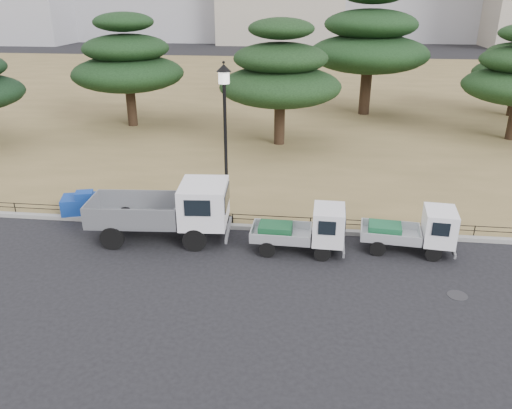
# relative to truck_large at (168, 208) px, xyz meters

# --- Properties ---
(ground) EXTENTS (220.00, 220.00, 0.00)m
(ground) POSITION_rel_truck_large_xyz_m (3.15, -1.46, -1.21)
(ground) COLOR black
(lawn) EXTENTS (120.00, 56.00, 0.15)m
(lawn) POSITION_rel_truck_large_xyz_m (3.15, 29.14, -1.13)
(lawn) COLOR olive
(lawn) RESTS_ON ground
(curb) EXTENTS (120.00, 0.25, 0.16)m
(curb) POSITION_rel_truck_large_xyz_m (3.15, 1.14, -1.13)
(curb) COLOR gray
(curb) RESTS_ON ground
(truck_large) EXTENTS (5.12, 2.37, 2.17)m
(truck_large) POSITION_rel_truck_large_xyz_m (0.00, 0.00, 0.00)
(truck_large) COLOR black
(truck_large) RESTS_ON ground
(truck_kei_front) EXTENTS (3.22, 1.45, 1.69)m
(truck_kei_front) POSITION_rel_truck_large_xyz_m (4.99, -0.39, -0.37)
(truck_kei_front) COLOR black
(truck_kei_front) RESTS_ON ground
(truck_kei_rear) EXTENTS (3.22, 1.59, 1.63)m
(truck_kei_rear) POSITION_rel_truck_large_xyz_m (8.77, 0.07, -0.39)
(truck_kei_rear) COLOR black
(truck_kei_rear) RESTS_ON ground
(street_lamp) EXTENTS (0.54, 0.54, 5.99)m
(street_lamp) POSITION_rel_truck_large_xyz_m (1.92, 1.44, 2.99)
(street_lamp) COLOR black
(street_lamp) RESTS_ON lawn
(pipe_fence) EXTENTS (38.00, 0.04, 0.40)m
(pipe_fence) POSITION_rel_truck_large_xyz_m (3.15, 1.29, -0.77)
(pipe_fence) COLOR black
(pipe_fence) RESTS_ON lawn
(tarp_pile) EXTENTS (1.65, 1.39, 0.94)m
(tarp_pile) POSITION_rel_truck_large_xyz_m (-4.15, 1.62, -0.68)
(tarp_pile) COLOR #133C9A
(tarp_pile) RESTS_ON lawn
(manhole) EXTENTS (0.60, 0.60, 0.01)m
(manhole) POSITION_rel_truck_large_xyz_m (9.65, -2.66, -1.20)
(manhole) COLOR #2D2D30
(manhole) RESTS_ON ground
(pine_west_near) EXTENTS (7.22, 7.22, 7.22)m
(pine_west_near) POSITION_rel_truck_large_xyz_m (-7.12, 15.97, 3.10)
(pine_west_near) COLOR black
(pine_west_near) RESTS_ON lawn
(pine_center_left) EXTENTS (6.95, 6.95, 7.07)m
(pine_center_left) POSITION_rel_truck_large_xyz_m (3.07, 12.66, 3.02)
(pine_center_left) COLOR black
(pine_center_left) RESTS_ON lawn
(pine_center_right) EXTENTS (8.46, 8.46, 8.98)m
(pine_center_right) POSITION_rel_truck_large_xyz_m (8.67, 21.44, 4.14)
(pine_center_right) COLOR black
(pine_center_right) RESTS_ON lawn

